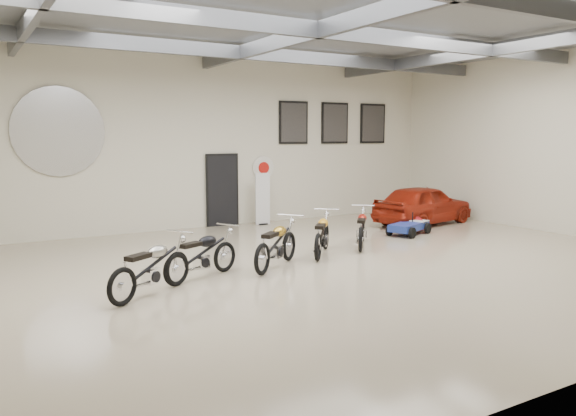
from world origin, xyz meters
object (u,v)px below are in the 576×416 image
motorcycle_silver (151,266)px  motorcycle_red (362,227)px  motorcycle_black (201,254)px  motorcycle_yellow (322,234)px  vintage_car (423,204)px  go_kart (411,223)px  banner_stand (263,197)px  motorcycle_gold (276,243)px

motorcycle_silver → motorcycle_red: (5.68, 1.52, -0.03)m
motorcycle_silver → motorcycle_black: size_ratio=1.04×
motorcycle_yellow → vintage_car: vintage_car is taller
motorcycle_black → motorcycle_yellow: motorcycle_yellow is taller
motorcycle_black → go_kart: bearing=-10.9°
motorcycle_silver → go_kart: motorcycle_silver is taller
banner_stand → vintage_car: 4.90m
motorcycle_red → go_kart: 2.40m
banner_stand → motorcycle_yellow: banner_stand is taller
banner_stand → motorcycle_silver: (-5.20, -5.77, -0.33)m
banner_stand → motorcycle_black: size_ratio=0.89×
motorcycle_silver → motorcycle_gold: bearing=-18.1°
motorcycle_black → motorcycle_red: motorcycle_black is taller
motorcycle_red → motorcycle_black: bearing=141.4°
motorcycle_silver → motorcycle_gold: size_ratio=1.00×
vintage_car → banner_stand: bearing=49.5°
banner_stand → motorcycle_black: (-4.04, -5.15, -0.35)m
banner_stand → vintage_car: size_ratio=0.47×
go_kart → motorcycle_silver: bearing=174.9°
banner_stand → vintage_car: banner_stand is taller
motorcycle_black → vintage_car: bearing=-6.3°
motorcycle_red → vintage_car: (3.76, 1.80, 0.13)m
motorcycle_black → motorcycle_silver: bearing=-176.2°
motorcycle_silver → vintage_car: vintage_car is taller
motorcycle_yellow → go_kart: 3.78m
banner_stand → motorcycle_black: banner_stand is taller
motorcycle_red → motorcycle_gold: bearing=146.3°
go_kart → vintage_car: 1.86m
banner_stand → motorcycle_black: bearing=-120.4°
go_kart → vintage_car: bearing=15.4°
motorcycle_gold → vintage_car: (6.62, 2.63, 0.10)m
go_kart → motorcycle_gold: bearing=176.0°
motorcycle_silver → motorcycle_gold: motorcycle_gold is taller
go_kart → motorcycle_red: bearing=176.7°
banner_stand → motorcycle_gold: size_ratio=0.85×
motorcycle_gold → go_kart: (5.14, 1.55, -0.20)m
motorcycle_black → motorcycle_yellow: bearing=-13.4°
banner_stand → motorcycle_silver: banner_stand is taller
banner_stand → motorcycle_red: 4.29m
banner_stand → motorcycle_gold: banner_stand is taller
banner_stand → motorcycle_yellow: (-0.88, -4.54, -0.34)m
motorcycle_silver → banner_stand: bearing=16.1°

